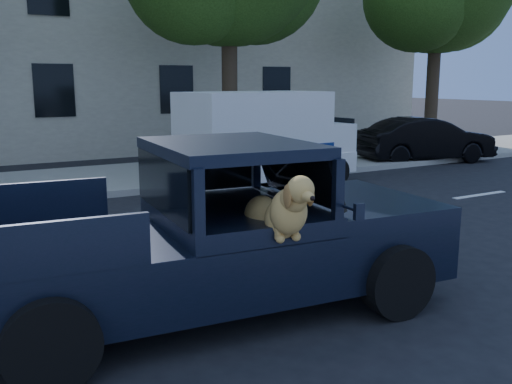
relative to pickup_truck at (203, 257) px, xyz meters
The scene contains 7 objects.
ground 0.85m from the pickup_truck, 84.90° to the right, with size 120.00×120.00×0.00m, color black.
far_sidewalk 8.66m from the pickup_truck, 89.67° to the left, with size 60.00×4.00×0.15m, color gray.
lane_stripes 3.56m from the pickup_truck, 54.15° to the left, with size 21.60×0.14×0.01m, color silver, non-canonical shape.
building_main 16.68m from the pickup_truck, 79.17° to the left, with size 26.00×6.00×9.00m, color beige.
pickup_truck is the anchor object (origin of this frame).
mail_truck 7.58m from the pickup_truck, 54.20° to the left, with size 4.24×2.38×2.25m.
parked_sedan 13.10m from the pickup_truck, 33.43° to the left, with size 4.20×1.46×1.38m, color black.
Camera 1 is at (-2.52, -4.83, 2.50)m, focal length 40.00 mm.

